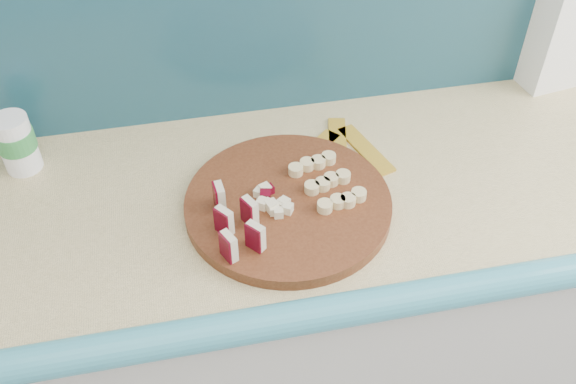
# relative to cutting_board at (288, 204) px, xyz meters

# --- Properties ---
(kitchen_counter) EXTENTS (2.20, 0.63, 0.91)m
(kitchen_counter) POSITION_rel_cutting_board_xyz_m (0.18, 0.05, -0.47)
(kitchen_counter) COLOR beige
(kitchen_counter) RESTS_ON ground
(cutting_board) EXTENTS (0.49, 0.49, 0.02)m
(cutting_board) POSITION_rel_cutting_board_xyz_m (0.00, 0.00, 0.00)
(cutting_board) COLOR #421E0E
(cutting_board) RESTS_ON kitchen_counter
(apple_wedges) EXTENTS (0.08, 0.16, 0.05)m
(apple_wedges) POSITION_rel_cutting_board_xyz_m (-0.11, -0.06, 0.04)
(apple_wedges) COLOR beige
(apple_wedges) RESTS_ON cutting_board
(apple_chunks) EXTENTS (0.06, 0.07, 0.02)m
(apple_chunks) POSITION_rel_cutting_board_xyz_m (-0.02, -0.01, 0.02)
(apple_chunks) COLOR #FEEFCB
(apple_chunks) RESTS_ON cutting_board
(banana_slices) EXTENTS (0.13, 0.16, 0.02)m
(banana_slices) POSITION_rel_cutting_board_xyz_m (0.08, 0.02, 0.02)
(banana_slices) COLOR #D9C184
(banana_slices) RESTS_ON cutting_board
(flour_bag) EXTENTS (0.16, 0.13, 0.25)m
(flour_bag) POSITION_rel_cutting_board_xyz_m (0.70, 0.31, 0.11)
(flour_bag) COLOR white
(flour_bag) RESTS_ON kitchen_counter
(canister) EXTENTS (0.08, 0.08, 0.12)m
(canister) POSITION_rel_cutting_board_xyz_m (-0.51, 0.23, 0.05)
(canister) COLOR white
(canister) RESTS_ON kitchen_counter
(banana_peel) EXTENTS (0.24, 0.21, 0.01)m
(banana_peel) POSITION_rel_cutting_board_xyz_m (0.14, 0.15, -0.01)
(banana_peel) COLOR gold
(banana_peel) RESTS_ON kitchen_counter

